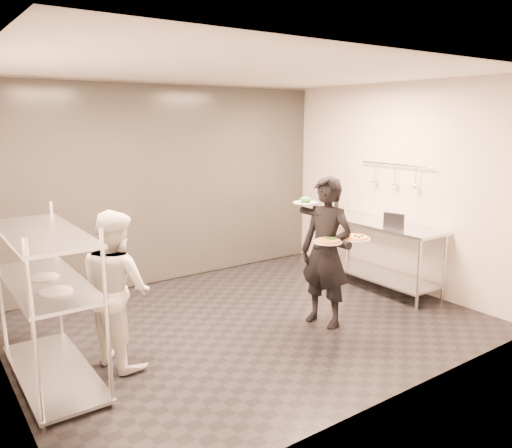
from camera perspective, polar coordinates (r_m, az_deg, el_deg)
room_shell at (r=6.48m, az=-6.77°, el=3.77°), size 5.00×4.00×2.80m
pass_rack at (r=4.80m, az=-22.72°, el=-7.73°), size 0.60×1.60×1.50m
prep_counter at (r=7.08m, az=13.90°, el=-2.20°), size 0.60×1.80×0.92m
utensil_rail at (r=7.10m, az=15.59°, el=5.32°), size 0.07×1.20×0.31m
waiter at (r=5.64m, az=8.00°, el=-3.19°), size 0.54×0.70×1.70m
chef at (r=4.91m, az=-15.68°, el=-7.07°), size 0.73×0.84×1.49m
pizza_plate_near at (r=5.35m, az=8.19°, el=-1.94°), size 0.31×0.31×0.05m
pizza_plate_far at (r=5.54m, az=11.30°, el=-1.54°), size 0.32×0.32×0.05m
salad_plate at (r=5.65m, az=5.69°, el=2.64°), size 0.28×0.28×0.07m
pos_monitor at (r=6.70m, az=15.47°, el=0.38°), size 0.11×0.28×0.20m
bottle_green at (r=7.28m, az=10.20°, el=1.67°), size 0.07×0.07×0.24m
bottle_clear at (r=7.44m, az=10.26°, el=1.83°), size 0.07×0.07×0.22m
bottle_dark at (r=7.49m, az=9.16°, el=1.96°), size 0.07×0.07×0.23m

